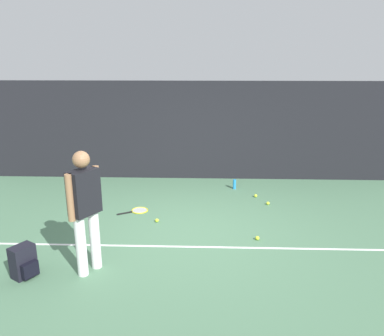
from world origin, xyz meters
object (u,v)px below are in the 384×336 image
(tennis_ball_near_player, at_px, (257,238))
(tennis_ball_far_left, at_px, (268,203))
(tennis_ball_mid_court, at_px, (256,196))
(tennis_player, at_px, (85,205))
(tennis_ball_by_fence, at_px, (157,220))
(tennis_racket, at_px, (138,211))
(backpack, at_px, (24,262))
(water_bottle, at_px, (234,184))

(tennis_ball_near_player, height_order, tennis_ball_far_left, same)
(tennis_ball_mid_court, bearing_deg, tennis_ball_near_player, -96.45)
(tennis_ball_near_player, bearing_deg, tennis_ball_far_left, 75.00)
(tennis_player, xyz_separation_m, tennis_ball_far_left, (2.84, 2.55, -0.93))
(tennis_ball_near_player, xyz_separation_m, tennis_ball_by_fence, (-1.71, 0.63, 0.00))
(tennis_player, bearing_deg, tennis_ball_near_player, 144.69)
(tennis_racket, distance_m, backpack, 2.56)
(tennis_racket, relative_size, tennis_ball_by_fence, 9.41)
(tennis_player, distance_m, tennis_ball_mid_court, 4.09)
(water_bottle, bearing_deg, tennis_ball_by_fence, -129.20)
(tennis_ball_mid_court, distance_m, tennis_ball_far_left, 0.47)
(backpack, xyz_separation_m, tennis_ball_by_fence, (1.55, 1.80, -0.18))
(backpack, bearing_deg, tennis_ball_mid_court, -16.09)
(tennis_ball_far_left, bearing_deg, tennis_player, -138.12)
(water_bottle, bearing_deg, tennis_player, -122.60)
(tennis_ball_by_fence, bearing_deg, tennis_ball_far_left, 23.21)
(water_bottle, bearing_deg, tennis_ball_mid_court, -51.97)
(tennis_player, bearing_deg, tennis_ball_by_fence, -171.45)
(backpack, height_order, tennis_ball_mid_court, backpack)
(tennis_ball_mid_court, bearing_deg, tennis_ball_by_fence, -145.35)
(tennis_racket, bearing_deg, tennis_ball_far_left, -19.84)
(backpack, relative_size, tennis_ball_near_player, 6.67)
(tennis_ball_by_fence, bearing_deg, water_bottle, 50.80)
(tennis_player, xyz_separation_m, backpack, (-0.83, -0.17, -0.76))
(tennis_ball_near_player, xyz_separation_m, tennis_ball_mid_court, (0.22, 1.97, 0.00))
(tennis_player, bearing_deg, water_bottle, 179.66)
(backpack, bearing_deg, tennis_racket, 5.64)
(tennis_ball_mid_court, bearing_deg, tennis_racket, -160.16)
(backpack, relative_size, water_bottle, 2.03)
(tennis_ball_far_left, bearing_deg, tennis_racket, -170.53)
(tennis_ball_near_player, relative_size, water_bottle, 0.30)
(backpack, distance_m, tennis_ball_far_left, 4.57)
(tennis_racket, relative_size, tennis_ball_far_left, 9.41)
(tennis_player, height_order, backpack, tennis_player)
(tennis_ball_by_fence, relative_size, tennis_ball_mid_court, 1.00)
(tennis_ball_far_left, relative_size, water_bottle, 0.30)
(tennis_ball_far_left, bearing_deg, water_bottle, 122.39)
(tennis_player, xyz_separation_m, tennis_ball_near_player, (2.43, 1.00, -0.93))
(tennis_ball_by_fence, bearing_deg, tennis_ball_near_player, -20.38)
(tennis_racket, height_order, tennis_ball_mid_court, tennis_ball_mid_court)
(tennis_racket, height_order, backpack, backpack)
(tennis_ball_by_fence, bearing_deg, tennis_ball_mid_court, 34.65)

